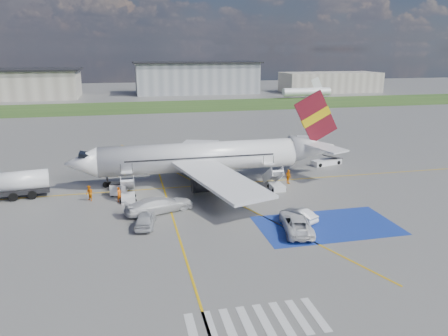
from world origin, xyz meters
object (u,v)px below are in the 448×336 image
Objects in this scene: car_silver_a at (145,219)px; belt_loader at (326,162)px; gpu_cart at (119,190)px; car_silver_b at (299,215)px; van_white_b at (159,202)px; van_white_a at (296,220)px; fuel_tanker at (7,188)px; airliner at (210,156)px.

belt_loader is at bearing -137.42° from car_silver_a.
car_silver_b is (18.24, -12.57, -0.03)m from gpu_cart.
car_silver_b is (-13.04, -20.51, 0.29)m from belt_loader.
van_white_a is at bearing -139.55° from van_white_b.
van_white_a is at bearing -36.38° from fuel_tanker.
fuel_tanker is 19.80m from car_silver_a.
belt_loader is 1.31× the size of car_silver_b.
van_white_a is 14.96m from van_white_b.
belt_loader is at bearing 24.97° from gpu_cart.
car_silver_b is at bearing -130.43° from van_white_b.
fuel_tanker is at bearing -175.67° from airliner.
belt_loader is at bearing -110.21° from van_white_a.
fuel_tanker is (-24.98, -1.89, -2.03)m from airliner.
fuel_tanker reaches higher than belt_loader.
car_silver_a is 4.17m from van_white_b.
airliner reaches higher than car_silver_b.
fuel_tanker reaches higher than gpu_cart.
van_white_b reaches higher than van_white_a.
gpu_cart reaches higher than car_silver_b.
belt_loader is at bearing 0.30° from fuel_tanker.
belt_loader is (44.16, 6.21, -0.98)m from fuel_tanker.
car_silver_a is 15.02m from van_white_a.
car_silver_a is at bearing -161.67° from belt_loader.
fuel_tanker reaches higher than van_white_a.
van_white_b is at bearing -104.86° from car_silver_a.
fuel_tanker is 1.81× the size of belt_loader.
van_white_b is at bearing -46.30° from gpu_cart.
airliner is 19.89m from belt_loader.
car_silver_a is 15.72m from car_silver_b.
airliner is at bearing -62.81° from van_white_a.
airliner is at bearing -54.30° from van_white_b.
van_white_a is at bearing 173.81° from car_silver_a.
airliner reaches higher than fuel_tanker.
fuel_tanker is at bearing -176.91° from gpu_cart.
car_silver_a is 0.79× the size of van_white_b.
airliner is at bearing -96.81° from car_silver_b.
belt_loader is 34.08m from car_silver_a.
car_silver_b is (15.59, -2.03, -0.10)m from car_silver_a.
airliner is 13.14m from van_white_b.
van_white_a reaches higher than car_silver_a.
van_white_b is (-7.72, -10.39, -2.26)m from airliner.
van_white_b is at bearing -165.85° from belt_loader.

